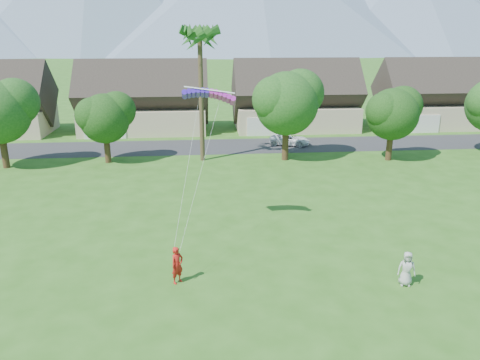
{
  "coord_description": "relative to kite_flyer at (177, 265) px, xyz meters",
  "views": [
    {
      "loc": [
        -2.26,
        -15.52,
        11.99
      ],
      "look_at": [
        0.0,
        10.0,
        3.8
      ],
      "focal_mm": 35.0,
      "sensor_mm": 36.0,
      "label": 1
    }
  ],
  "objects": [
    {
      "name": "fan_palm",
      "position": [
        1.53,
        23.13,
        10.84
      ],
      "size": [
        3.0,
        3.0,
        13.8
      ],
      "color": "#4C3D26",
      "rests_on": "ground"
    },
    {
      "name": "tree_row",
      "position": [
        2.38,
        22.55,
        3.93
      ],
      "size": [
        62.27,
        6.67,
        8.45
      ],
      "color": "#47301C",
      "rests_on": "ground"
    },
    {
      "name": "street",
      "position": [
        3.53,
        28.63,
        -0.95
      ],
      "size": [
        90.0,
        7.0,
        0.01
      ],
      "primitive_type": "cube",
      "color": "#2D2D30",
      "rests_on": "ground"
    },
    {
      "name": "kite_flyer",
      "position": [
        0.0,
        0.0,
        0.0
      ],
      "size": [
        0.82,
        0.81,
        1.92
      ],
      "primitive_type": "imported",
      "rotation": [
        0.0,
        0.0,
        0.75
      ],
      "color": "red",
      "rests_on": "ground"
    },
    {
      "name": "houses_row",
      "position": [
        4.02,
        37.63,
        2.48
      ],
      "size": [
        72.75,
        8.19,
        8.86
      ],
      "color": "beige",
      "rests_on": "ground"
    },
    {
      "name": "parafoil_kite",
      "position": [
        1.88,
        6.03,
        7.64
      ],
      "size": [
        3.02,
        1.07,
        0.5
      ],
      "rotation": [
        0.0,
        0.0,
        -0.05
      ],
      "color": "#3D19C1",
      "rests_on": "ground"
    },
    {
      "name": "watcher",
      "position": [
        11.21,
        -1.22,
        -0.07
      ],
      "size": [
        0.97,
        0.74,
        1.77
      ],
      "primitive_type": "imported",
      "rotation": [
        0.0,
        0.0,
        -0.22
      ],
      "color": "#B1B1AD",
      "rests_on": "ground"
    },
    {
      "name": "parked_car",
      "position": [
        11.13,
        28.63,
        -0.35
      ],
      "size": [
        4.83,
        3.35,
        1.23
      ],
      "primitive_type": "imported",
      "rotation": [
        0.0,
        0.0,
        1.24
      ],
      "color": "white",
      "rests_on": "ground"
    },
    {
      "name": "ground",
      "position": [
        3.53,
        -5.37,
        -0.96
      ],
      "size": [
        500.0,
        500.0,
        0.0
      ],
      "primitive_type": "plane",
      "color": "#2D6019",
      "rests_on": "ground"
    }
  ]
}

